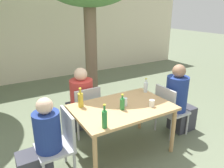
{
  "coord_description": "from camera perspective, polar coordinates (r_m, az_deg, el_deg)",
  "views": [
    {
      "loc": [
        -1.57,
        -2.39,
        2.12
      ],
      "look_at": [
        0.0,
        0.3,
        1.01
      ],
      "focal_mm": 35.0,
      "sensor_mm": 36.0,
      "label": 1
    }
  ],
  "objects": [
    {
      "name": "drinking_glass_1",
      "position": [
        3.19,
        10.34,
        -4.97
      ],
      "size": [
        0.08,
        0.08,
        0.1
      ],
      "color": "silver",
      "rests_on": "dining_table_front"
    },
    {
      "name": "green_bottle_1",
      "position": [
        3.04,
        2.7,
        -5.14
      ],
      "size": [
        0.07,
        0.07,
        0.23
      ],
      "color": "#287A38",
      "rests_on": "dining_table_front"
    },
    {
      "name": "ground_plane",
      "position": [
        3.56,
        2.55,
        -16.91
      ],
      "size": [
        30.0,
        30.0,
        0.0
      ],
      "primitive_type": "plane",
      "color": "#667056"
    },
    {
      "name": "person_seated_1",
      "position": [
        3.96,
        17.07,
        -4.5
      ],
      "size": [
        0.58,
        0.36,
        1.24
      ],
      "rotation": [
        0.0,
        0.0,
        1.57
      ],
      "color": "#383842",
      "rests_on": "ground_plane"
    },
    {
      "name": "patio_chair_0",
      "position": [
        2.96,
        -13.3,
        -14.29
      ],
      "size": [
        0.44,
        0.44,
        0.88
      ],
      "rotation": [
        0.0,
        0.0,
        -1.57
      ],
      "color": "#B2B2B7",
      "rests_on": "ground_plane"
    },
    {
      "name": "patio_chair_2",
      "position": [
        3.72,
        -6.9,
        -6.42
      ],
      "size": [
        0.44,
        0.44,
        0.88
      ],
      "rotation": [
        0.0,
        0.0,
        3.14
      ],
      "color": "#B2B2B7",
      "rests_on": "ground_plane"
    },
    {
      "name": "person_seated_2",
      "position": [
        3.89,
        -8.29,
        -4.64
      ],
      "size": [
        0.39,
        0.6,
        1.17
      ],
      "rotation": [
        0.0,
        0.0,
        3.14
      ],
      "color": "#383842",
      "rests_on": "ground_plane"
    },
    {
      "name": "dining_table_front",
      "position": [
        3.2,
        2.73,
        -7.17
      ],
      "size": [
        1.42,
        0.93,
        0.76
      ],
      "color": "tan",
      "rests_on": "ground_plane"
    },
    {
      "name": "green_bottle_3",
      "position": [
        2.59,
        -1.96,
        -9.05
      ],
      "size": [
        0.07,
        0.07,
        0.3
      ],
      "color": "#287A38",
      "rests_on": "dining_table_front"
    },
    {
      "name": "cafe_building_wall",
      "position": [
        6.83,
        -17.29,
        12.77
      ],
      "size": [
        10.0,
        0.08,
        2.8
      ],
      "color": "beige",
      "rests_on": "ground_plane"
    },
    {
      "name": "person_seated_0",
      "position": [
        2.92,
        -17.92,
        -15.28
      ],
      "size": [
        0.56,
        0.33,
        1.13
      ],
      "rotation": [
        0.0,
        0.0,
        -1.57
      ],
      "color": "#383842",
      "rests_on": "ground_plane"
    },
    {
      "name": "patio_chair_1",
      "position": [
        3.83,
        14.64,
        -6.14
      ],
      "size": [
        0.44,
        0.44,
        0.88
      ],
      "rotation": [
        0.0,
        0.0,
        1.57
      ],
      "color": "#B2B2B7",
      "rests_on": "ground_plane"
    },
    {
      "name": "drinking_glass_0",
      "position": [
        3.17,
        3.37,
        -4.68
      ],
      "size": [
        0.07,
        0.07,
        0.12
      ],
      "color": "silver",
      "rests_on": "dining_table_front"
    },
    {
      "name": "water_bottle_0",
      "position": [
        3.68,
        8.78,
        -0.73
      ],
      "size": [
        0.07,
        0.07,
        0.24
      ],
      "color": "silver",
      "rests_on": "dining_table_front"
    },
    {
      "name": "oil_cruet_2",
      "position": [
        3.14,
        -8.21,
        -4.04
      ],
      "size": [
        0.08,
        0.08,
        0.29
      ],
      "color": "gold",
      "rests_on": "dining_table_front"
    }
  ]
}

